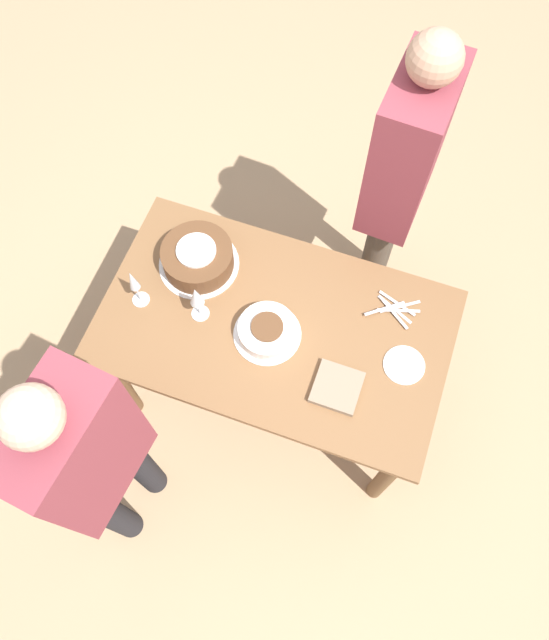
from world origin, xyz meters
The scene contains 11 objects.
ground_plane centered at (0.00, 0.00, 0.00)m, with size 12.00×12.00×0.00m, color tan.
dining_table centered at (0.00, 0.00, 0.63)m, with size 1.37×0.81×0.76m.
cake_center_white centered at (0.01, 0.05, 0.79)m, with size 0.27×0.27×0.08m.
cake_front_chocolate centered at (0.38, -0.15, 0.81)m, with size 0.33×0.33×0.12m.
wine_glass_near centered at (0.54, 0.07, 0.90)m, with size 0.07×0.07×0.23m.
wine_glass_far centered at (0.29, 0.05, 0.90)m, with size 0.07×0.07×0.21m.
dessert_plate_left centered at (-0.52, -0.01, 0.76)m, with size 0.16×0.16×0.01m.
fork_pile centered at (-0.43, -0.22, 0.76)m, with size 0.21×0.15×0.02m.
napkin_stack centered at (-0.31, 0.17, 0.77)m, with size 0.17×0.17×0.03m.
person_cutting centered at (-0.28, -0.69, 1.00)m, with size 0.24×0.41×1.65m.
person_watching centered at (0.38, 0.74, 0.94)m, with size 0.26×0.42×1.57m.
Camera 1 is at (-0.33, 0.93, 2.99)m, focal length 35.00 mm.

